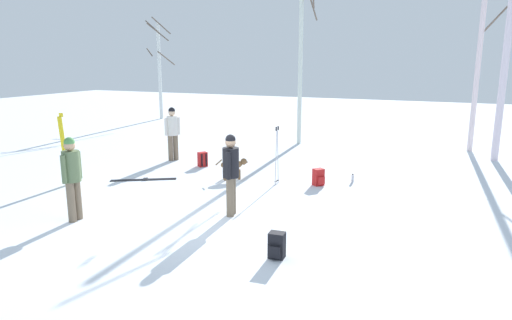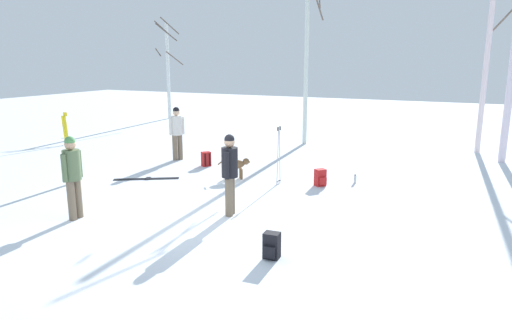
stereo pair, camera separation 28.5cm
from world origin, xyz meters
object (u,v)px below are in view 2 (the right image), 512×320
object	(u,v)px
dog	(235,165)
water_bottle_0	(355,179)
ski_poles_0	(279,154)
person_0	(230,169)
birch_tree_2	(488,58)
birch_tree_1	(307,56)
backpack_1	(272,246)
person_2	(72,172)
person_1	(177,130)
backpack_0	(206,159)
ski_pair_lying_0	(147,179)
backpack_2	(320,178)
ski_pair_planted_0	(68,148)
birch_tree_0	(168,68)

from	to	relation	value
dog	water_bottle_0	bearing A→B (deg)	17.70
dog	ski_poles_0	world-z (taller)	ski_poles_0
person_0	birch_tree_2	size ratio (longest dim) A/B	0.27
dog	birch_tree_2	distance (m)	9.58
dog	birch_tree_1	size ratio (longest dim) A/B	0.12
ski_poles_0	backpack_1	distance (m)	4.65
person_2	water_bottle_0	world-z (taller)	person_2
person_1	water_bottle_0	bearing A→B (deg)	-3.71
dog	backpack_0	xyz separation A→B (m)	(-1.54, 0.99, -0.17)
ski_pair_lying_0	ski_poles_0	distance (m)	3.70
person_2	backpack_2	xyz separation A→B (m)	(3.79, 4.54, -0.77)
person_1	person_2	size ratio (longest dim) A/B	1.00
person_0	ski_poles_0	distance (m)	2.69
ski_pair_planted_0	water_bottle_0	distance (m)	7.56
ski_pair_planted_0	backpack_0	distance (m)	3.97
person_2	backpack_0	size ratio (longest dim) A/B	3.90
ski_pair_lying_0	dog	bearing A→B (deg)	25.87
backpack_0	birch_tree_0	xyz separation A→B (m)	(-7.79, 8.97, 2.53)
backpack_2	birch_tree_1	distance (m)	6.74
water_bottle_0	birch_tree_2	world-z (taller)	birch_tree_2
backpack_0	backpack_1	bearing A→B (deg)	-49.70
dog	birch_tree_2	bearing A→B (deg)	49.09
person_0	ski_pair_lying_0	size ratio (longest dim) A/B	1.08
dog	backpack_1	xyz separation A→B (m)	(2.91, -4.26, -0.17)
person_0	birch_tree_0	distance (m)	16.56
ski_poles_0	birch_tree_2	distance (m)	8.70
ski_pair_planted_0	backpack_0	size ratio (longest dim) A/B	4.26
backpack_0	birch_tree_1	size ratio (longest dim) A/B	0.07
ski_poles_0	person_1	bearing A→B (deg)	162.12
water_bottle_0	ski_poles_0	bearing A→B (deg)	-152.56
ski_poles_0	birch_tree_1	world-z (taller)	birch_tree_1
ski_pair_lying_0	water_bottle_0	size ratio (longest dim) A/B	6.82
backpack_2	person_2	bearing A→B (deg)	-129.86
dog	backpack_2	world-z (taller)	dog
person_2	birch_tree_1	xyz separation A→B (m)	(1.43, 10.03, 2.34)
dog	backpack_1	bearing A→B (deg)	-55.63
person_0	backpack_1	xyz separation A→B (m)	(1.65, -1.62, -0.77)
ski_pair_planted_0	backpack_2	world-z (taller)	ski_pair_planted_0
birch_tree_0	ski_poles_0	bearing A→B (deg)	-43.18
water_bottle_0	birch_tree_2	bearing A→B (deg)	63.69
backpack_0	ski_pair_planted_0	bearing A→B (deg)	-124.25
ski_poles_0	backpack_2	world-z (taller)	ski_poles_0
birch_tree_0	water_bottle_0	bearing A→B (deg)	-35.99
ski_pair_planted_0	birch_tree_1	size ratio (longest dim) A/B	0.30
backpack_1	dog	bearing A→B (deg)	124.37
backpack_1	water_bottle_0	world-z (taller)	backpack_1
person_2	birch_tree_2	size ratio (longest dim) A/B	0.27
ski_pair_planted_0	ski_pair_lying_0	bearing A→B (deg)	37.16
ski_pair_planted_0	birch_tree_1	distance (m)	9.17
dog	backpack_2	distance (m)	2.33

